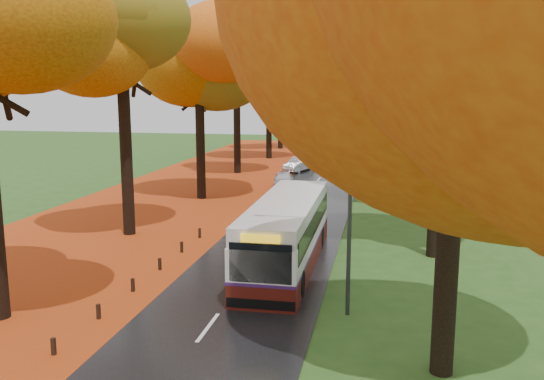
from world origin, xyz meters
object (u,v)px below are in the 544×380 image
(streetlamp_far, at_px, (374,114))
(car_silver, at_px, (299,164))
(bus, at_px, (286,232))
(car_dark, at_px, (305,157))
(streetlamp_mid, at_px, (367,128))
(streetlamp_near, at_px, (343,174))
(car_white, at_px, (283,180))

(streetlamp_far, relative_size, car_silver, 2.13)
(streetlamp_far, distance_m, bus, 39.44)
(streetlamp_far, xyz_separation_m, car_dark, (-6.30, -7.00, -3.98))
(streetlamp_mid, distance_m, car_silver, 12.71)
(car_silver, bearing_deg, car_dark, 109.67)
(streetlamp_mid, xyz_separation_m, bus, (-2.63, -17.22, -3.21))
(streetlamp_far, bearing_deg, bus, -93.84)
(car_dark, bearing_deg, streetlamp_mid, -67.11)
(bus, xyz_separation_m, car_silver, (-3.63, 27.51, -0.84))
(streetlamp_far, height_order, car_silver, streetlamp_far)
(streetlamp_mid, distance_m, streetlamp_far, 22.00)
(streetlamp_near, relative_size, streetlamp_far, 1.00)
(bus, bearing_deg, streetlamp_mid, 81.02)
(streetlamp_near, distance_m, streetlamp_mid, 22.00)
(streetlamp_far, bearing_deg, streetlamp_near, -90.00)
(streetlamp_near, bearing_deg, car_dark, 99.66)
(streetlamp_near, xyz_separation_m, car_silver, (-6.27, 32.29, -4.05))
(streetlamp_far, distance_m, car_white, 21.83)
(bus, xyz_separation_m, car_white, (-3.44, 18.64, -0.84))
(streetlamp_near, distance_m, car_dark, 37.74)
(car_white, relative_size, car_silver, 0.96)
(streetlamp_mid, relative_size, bus, 0.75)
(streetlamp_mid, bearing_deg, car_silver, 121.33)
(streetlamp_far, relative_size, car_dark, 1.67)
(car_dark, bearing_deg, streetlamp_far, 48.14)
(streetlamp_mid, xyz_separation_m, car_white, (-6.07, 1.43, -4.06))
(streetlamp_mid, xyz_separation_m, streetlamp_far, (0.00, 22.00, 0.00))
(bus, bearing_deg, car_white, 100.17)
(streetlamp_near, height_order, bus, streetlamp_near)
(streetlamp_near, bearing_deg, bus, 118.81)
(streetlamp_mid, height_order, car_dark, streetlamp_mid)
(car_silver, height_order, car_dark, car_dark)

